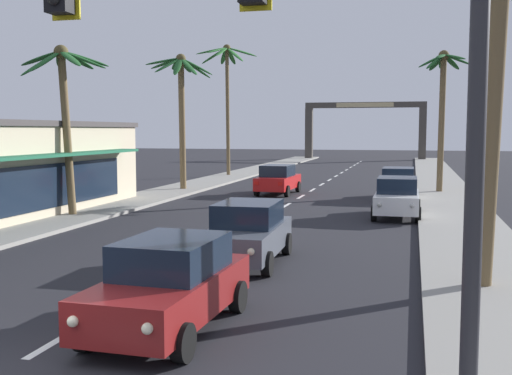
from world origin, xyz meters
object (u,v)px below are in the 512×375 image
traffic_signal_mast (180,16)px  sedan_third_in_queue (247,232)px  palm_left_farthest (227,74)px  sedan_parked_mid_kerb (397,197)px  sedan_oncoming_far (278,179)px  palm_right_second (498,26)px  sedan_parked_nearest_kerb (398,183)px  town_gateway_arch (365,123)px  palm_left_third (181,92)px  palm_right_farthest (443,93)px  palm_left_second (64,89)px  sedan_lead_at_stop_bar (170,284)px

traffic_signal_mast → sedan_third_in_queue: traffic_signal_mast is taller
palm_left_farthest → sedan_parked_mid_kerb: bearing=-56.3°
sedan_oncoming_far → palm_right_second: 22.59m
palm_right_second → palm_left_farthest: bearing=116.3°
sedan_oncoming_far → sedan_third_in_queue: bearing=-80.4°
sedan_parked_nearest_kerb → sedan_parked_mid_kerb: same height
palm_right_second → town_gateway_arch: bearing=96.8°
sedan_third_in_queue → sedan_parked_mid_kerb: same height
palm_left_third → palm_right_farthest: size_ratio=1.00×
palm_left_second → palm_right_second: palm_right_second is taller
town_gateway_arch → sedan_oncoming_far: bearing=-92.0°
traffic_signal_mast → palm_right_farthest: bearing=81.4°
palm_left_farthest → town_gateway_arch: (8.33, 31.79, -3.42)m
palm_left_farthest → palm_left_third: bearing=-86.4°
traffic_signal_mast → palm_left_farthest: (-11.33, 39.53, 2.92)m
palm_left_second → palm_left_farthest: (-0.20, 23.91, 2.68)m
sedan_third_in_queue → palm_left_second: 12.74m
palm_right_farthest → town_gateway_arch: size_ratio=0.55×
sedan_lead_at_stop_bar → sedan_third_in_queue: (-0.12, 5.92, 0.00)m
traffic_signal_mast → town_gateway_arch: 71.38m
palm_right_second → sedan_parked_mid_kerb: bearing=101.2°
sedan_parked_nearest_kerb → town_gateway_arch: size_ratio=0.30×
palm_right_second → palm_left_third: bearing=126.8°
traffic_signal_mast → palm_left_second: 19.18m
palm_left_farthest → palm_right_farthest: palm_left_farthest is taller
sedan_oncoming_far → palm_right_farthest: palm_right_farthest is taller
sedan_oncoming_far → palm_left_second: (-6.60, -11.48, 4.50)m
palm_left_second → palm_right_second: size_ratio=0.77×
palm_right_second → sedan_third_in_queue: bearing=165.5°
palm_right_second → palm_right_farthest: palm_right_second is taller
sedan_parked_nearest_kerb → palm_left_second: palm_left_second is taller
traffic_signal_mast → palm_left_third: bearing=111.0°
sedan_third_in_queue → palm_right_farthest: (5.94, 20.96, 4.94)m
sedan_lead_at_stop_bar → sedan_parked_nearest_kerb: 23.51m
sedan_parked_mid_kerb → palm_right_farthest: palm_right_farthest is taller
palm_right_second → palm_right_farthest: 22.54m
palm_left_third → town_gateway_arch: bearing=80.2°
sedan_third_in_queue → sedan_oncoming_far: bearing=99.6°
palm_left_third → palm_left_second: bearing=-92.7°
sedan_parked_mid_kerb → palm_right_farthest: size_ratio=0.54×
palm_left_third → town_gateway_arch: (7.58, 43.76, -1.32)m
sedan_oncoming_far → palm_right_farthest: (9.05, 2.56, 4.94)m
traffic_signal_mast → sedan_oncoming_far: traffic_signal_mast is taller
sedan_third_in_queue → sedan_oncoming_far: 18.66m
palm_left_third → town_gateway_arch: size_ratio=0.55×
sedan_lead_at_stop_bar → sedan_parked_mid_kerb: size_ratio=1.01×
palm_right_farthest → sedan_oncoming_far: bearing=-164.2°
sedan_oncoming_far → palm_right_second: bearing=-65.2°
palm_right_farthest → sedan_parked_mid_kerb: bearing=-101.5°
palm_left_third → palm_right_second: 25.52m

